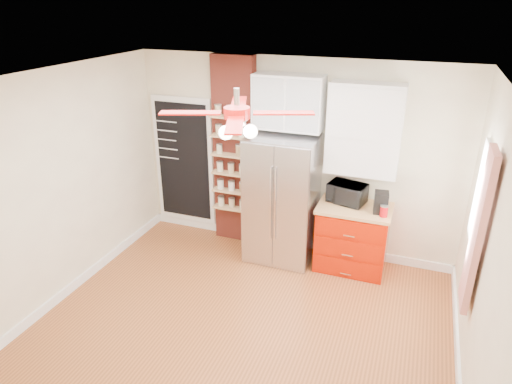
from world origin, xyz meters
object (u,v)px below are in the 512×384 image
(ceiling_fan, at_px, (237,114))
(coffee_maker, at_px, (381,202))
(pantry_jar_oats, at_px, (219,149))
(canister_left, at_px, (384,211))
(fridge, at_px, (282,199))
(red_cabinet, at_px, (352,237))
(toaster_oven, at_px, (347,193))

(ceiling_fan, height_order, coffee_maker, ceiling_fan)
(ceiling_fan, relative_size, pantry_jar_oats, 12.05)
(canister_left, relative_size, pantry_jar_oats, 1.16)
(fridge, relative_size, red_cabinet, 1.86)
(red_cabinet, xyz_separation_m, coffee_maker, (0.32, -0.05, 0.58))
(fridge, distance_m, canister_left, 1.35)
(fridge, bearing_deg, ceiling_fan, -88.24)
(pantry_jar_oats, bearing_deg, coffee_maker, -3.80)
(fridge, distance_m, pantry_jar_oats, 1.13)
(red_cabinet, xyz_separation_m, ceiling_fan, (-0.92, -1.68, 1.97))
(fridge, height_order, coffee_maker, fridge)
(toaster_oven, relative_size, pantry_jar_oats, 4.06)
(ceiling_fan, height_order, toaster_oven, ceiling_fan)
(red_cabinet, height_order, pantry_jar_oats, pantry_jar_oats)
(canister_left, bearing_deg, pantry_jar_oats, 173.84)
(coffee_maker, bearing_deg, toaster_oven, 153.89)
(canister_left, xyz_separation_m, pantry_jar_oats, (-2.31, 0.25, 0.46))
(fridge, xyz_separation_m, red_cabinet, (0.97, 0.05, -0.42))
(ceiling_fan, bearing_deg, pantry_jar_oats, 119.85)
(ceiling_fan, bearing_deg, red_cabinet, 61.29)
(canister_left, bearing_deg, red_cabinet, 157.41)
(ceiling_fan, distance_m, canister_left, 2.47)
(fridge, relative_size, pantry_jar_oats, 15.06)
(red_cabinet, distance_m, ceiling_fan, 2.75)
(toaster_oven, xyz_separation_m, coffee_maker, (0.45, -0.16, 0.01))
(ceiling_fan, relative_size, coffee_maker, 5.11)
(fridge, height_order, canister_left, fridge)
(red_cabinet, relative_size, coffee_maker, 3.43)
(toaster_oven, height_order, canister_left, toaster_oven)
(red_cabinet, bearing_deg, fridge, -177.05)
(coffee_maker, bearing_deg, canister_left, -68.40)
(coffee_maker, relative_size, pantry_jar_oats, 2.36)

